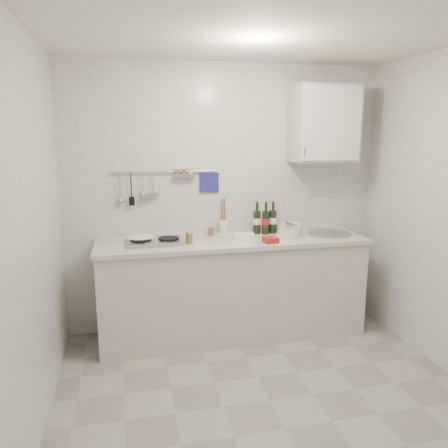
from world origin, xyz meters
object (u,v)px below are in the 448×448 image
(wall_cabinet, at_px, (324,124))
(wine_bottles, at_px, (265,218))
(plate_stack_sink, at_px, (290,230))
(plate_stack_hob, at_px, (140,239))
(utensil_crock, at_px, (223,225))

(wall_cabinet, height_order, wine_bottles, wall_cabinet)
(plate_stack_sink, bearing_deg, wall_cabinet, 16.25)
(wall_cabinet, distance_m, plate_stack_hob, 2.00)
(wall_cabinet, bearing_deg, wine_bottles, 175.54)
(plate_stack_sink, relative_size, utensil_crock, 0.75)
(utensil_crock, bearing_deg, wine_bottles, -12.83)
(utensil_crock, bearing_deg, plate_stack_hob, -167.43)
(plate_stack_hob, distance_m, wine_bottles, 1.20)
(wine_bottles, relative_size, utensil_crock, 0.90)
(wine_bottles, xyz_separation_m, utensil_crock, (-0.39, 0.09, -0.07))
(plate_stack_sink, distance_m, wine_bottles, 0.26)
(plate_stack_hob, xyz_separation_m, utensil_crock, (0.80, 0.18, 0.06))
(plate_stack_hob, bearing_deg, wall_cabinet, 1.56)
(wall_cabinet, distance_m, utensil_crock, 1.33)
(wall_cabinet, distance_m, wine_bottles, 1.03)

